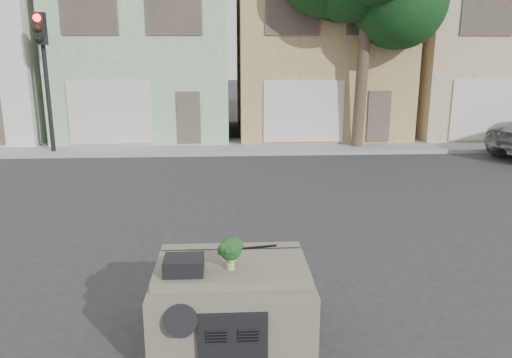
{
  "coord_description": "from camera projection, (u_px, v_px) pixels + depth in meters",
  "views": [
    {
      "loc": [
        -0.02,
        -8.98,
        3.73
      ],
      "look_at": [
        0.51,
        0.5,
        1.3
      ],
      "focal_mm": 35.0,
      "sensor_mm": 36.0,
      "label": 1
    }
  ],
  "objects": [
    {
      "name": "townhouse_tan",
      "position": [
        314.0,
        51.0,
        22.92
      ],
      "size": [
        7.2,
        8.2,
        7.55
      ],
      "primitive_type": "cube",
      "color": "tan",
      "rests_on": "ground"
    },
    {
      "name": "wiper_arm",
      "position": [
        252.0,
        248.0,
        6.81
      ],
      "size": [
        0.69,
        0.15,
        0.02
      ],
      "primitive_type": "cube",
      "rotation": [
        0.0,
        0.0,
        0.17
      ],
      "color": "black",
      "rests_on": "car_dashboard"
    },
    {
      "name": "townhouse_mint",
      "position": [
        150.0,
        51.0,
        22.51
      ],
      "size": [
        7.2,
        8.2,
        7.55
      ],
      "primitive_type": "cube",
      "color": "#97C593",
      "rests_on": "ground"
    },
    {
      "name": "townhouse_beige",
      "position": [
        473.0,
        51.0,
        23.33
      ],
      "size": [
        7.2,
        8.2,
        7.55
      ],
      "primitive_type": "cube",
      "color": "tan",
      "rests_on": "ground"
    },
    {
      "name": "tree_near",
      "position": [
        364.0,
        37.0,
        18.31
      ],
      "size": [
        4.4,
        4.0,
        8.5
      ],
      "primitive_type": "cube",
      "color": "#113714",
      "rests_on": "ground"
    },
    {
      "name": "instrument_hump",
      "position": [
        184.0,
        265.0,
        6.04
      ],
      "size": [
        0.48,
        0.38,
        0.2
      ],
      "primitive_type": "cube",
      "color": "black",
      "rests_on": "car_dashboard"
    },
    {
      "name": "sidewalk",
      "position": [
        229.0,
        147.0,
        19.75
      ],
      "size": [
        40.0,
        3.0,
        0.15
      ],
      "primitive_type": "cube",
      "color": "gray",
      "rests_on": "ground"
    },
    {
      "name": "broccoli",
      "position": [
        230.0,
        254.0,
        6.12
      ],
      "size": [
        0.44,
        0.44,
        0.41
      ],
      "primitive_type": "cube",
      "rotation": [
        0.0,
        0.0,
        4.32
      ],
      "color": "#153B16",
      "rests_on": "car_dashboard"
    },
    {
      "name": "traffic_signal",
      "position": [
        46.0,
        86.0,
        17.81
      ],
      "size": [
        0.4,
        0.4,
        5.1
      ],
      "primitive_type": "cube",
      "color": "black",
      "rests_on": "ground"
    },
    {
      "name": "ground_plane",
      "position": [
        231.0,
        251.0,
        9.61
      ],
      "size": [
        120.0,
        120.0,
        0.0
      ],
      "primitive_type": "plane",
      "color": "#303033",
      "rests_on": "ground"
    },
    {
      "name": "car_dashboard",
      "position": [
        232.0,
        299.0,
        6.57
      ],
      "size": [
        2.0,
        1.8,
        1.12
      ],
      "primitive_type": "cube",
      "color": "#6B6452",
      "rests_on": "ground"
    }
  ]
}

